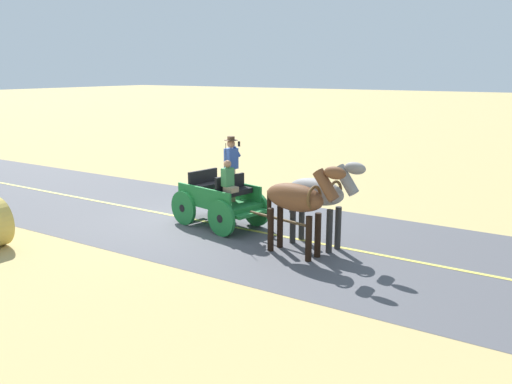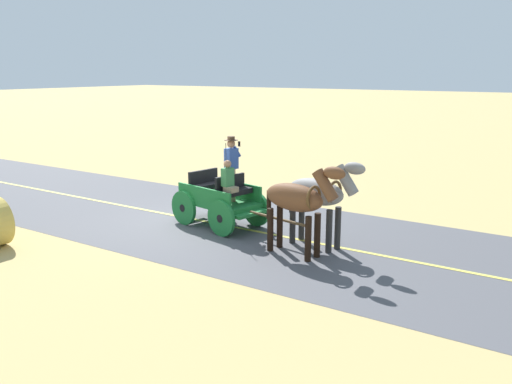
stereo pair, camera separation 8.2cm
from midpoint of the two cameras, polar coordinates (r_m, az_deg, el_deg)
The scene contains 6 objects.
ground_plane at distance 15.45m, azimuth -6.60°, elevation -3.01°, with size 200.00×200.00×0.00m, color tan.
road_surface at distance 15.45m, azimuth -6.60°, elevation -3.00°, with size 6.42×160.00×0.01m, color #4C4C51.
road_centre_stripe at distance 15.45m, azimuth -6.60°, elevation -2.98°, with size 0.12×160.00×0.00m, color #DBCC4C.
horse_drawn_carriage at distance 14.62m, azimuth -3.88°, elevation -0.56°, with size 1.85×4.51×2.50m.
horse_near_side at distance 12.81m, azimuth 6.66°, elevation -0.23°, with size 0.81×2.15×2.21m.
horse_off_side at distance 12.19m, azimuth 4.37°, elevation -0.86°, with size 0.76×2.15×2.21m.
Camera 1 is at (11.49, 9.41, 4.23)m, focal length 37.32 mm.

